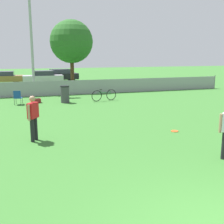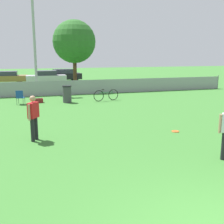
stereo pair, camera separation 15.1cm
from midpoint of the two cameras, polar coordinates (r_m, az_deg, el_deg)
fence_backline at (r=21.67m, az=-9.89°, el=4.86°), size 27.34×0.07×1.21m
light_pole at (r=22.95m, az=-16.31°, el=15.05°), size 0.90×0.36×7.69m
tree_near_pole at (r=24.72m, az=-8.43°, el=13.95°), size 3.63×3.63×5.92m
player_defender_red at (r=10.31m, az=-16.14°, el=-0.57°), size 0.43×0.51×1.64m
frisbee_disc at (r=11.61m, az=12.24°, el=-3.81°), size 0.30×0.30×0.03m
folding_chair_sideline at (r=18.17m, az=-18.82°, el=2.94°), size 0.54×0.54×0.88m
bicycle_sideline at (r=18.72m, az=-1.85°, el=3.45°), size 1.80×0.50×0.79m
trash_bin at (r=18.23m, az=-9.77°, el=3.60°), size 0.57×0.57×1.09m
gear_bag_sideline at (r=18.59m, az=-15.40°, el=2.20°), size 0.59×0.32×0.29m
parked_car_tan at (r=32.38m, az=-21.42°, el=6.58°), size 4.47×2.00×1.26m
parked_car_silver at (r=30.93m, az=-13.97°, el=6.90°), size 4.19×1.85×1.34m
parked_car_dark at (r=33.15m, az=-10.66°, el=7.36°), size 4.20×2.07×1.39m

